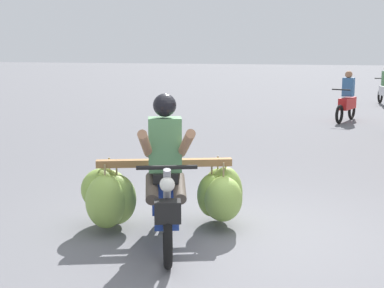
% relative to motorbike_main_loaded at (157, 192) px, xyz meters
% --- Properties ---
extents(ground_plane, '(120.00, 120.00, 0.00)m').
position_rel_motorbike_main_loaded_xyz_m(ground_plane, '(0.96, -0.08, -0.46)').
color(ground_plane, slate).
extents(motorbike_main_loaded, '(1.92, 1.95, 1.58)m').
position_rel_motorbike_main_loaded_xyz_m(motorbike_main_loaded, '(0.00, 0.00, 0.00)').
color(motorbike_main_loaded, black).
rests_on(motorbike_main_loaded, ground).
extents(motorbike_distant_far_ahead, '(0.67, 1.57, 1.40)m').
position_rel_motorbike_main_loaded_xyz_m(motorbike_distant_far_ahead, '(2.03, 10.08, 0.11)').
color(motorbike_distant_far_ahead, black).
rests_on(motorbike_distant_far_ahead, ground).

